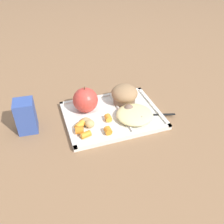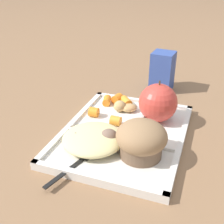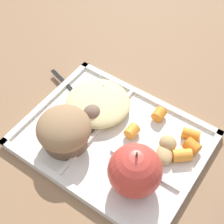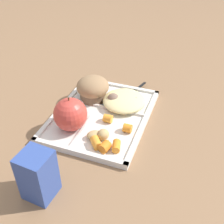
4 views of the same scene
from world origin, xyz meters
TOP-DOWN VIEW (x-y plane):
  - ground at (0.00, 0.00)m, footprint 6.00×6.00m
  - lunch_tray at (-0.00, 0.00)m, footprint 0.33×0.26m
  - green_apple at (-0.08, 0.05)m, footprint 0.09×0.09m
  - bran_muffin at (0.07, 0.05)m, footprint 0.10×0.10m
  - carrot_slice_back at (-0.12, -0.08)m, footprint 0.04×0.03m
  - carrot_slice_small at (-0.02, -0.03)m, footprint 0.02×0.02m
  - carrot_slice_center at (-0.12, -0.03)m, footprint 0.04×0.04m
  - carrot_slice_large at (-0.05, -0.09)m, footprint 0.02×0.02m
  - carrot_slice_edge at (-0.13, -0.06)m, footprint 0.03×0.03m
  - potato_chunk_small at (-0.10, -0.02)m, footprint 0.05×0.05m
  - potato_chunk_browned at (-0.09, -0.04)m, footprint 0.04×0.03m
  - egg_noodle_pile at (0.07, -0.04)m, footprint 0.13×0.13m
  - meatball_center at (0.06, -0.01)m, footprint 0.04×0.04m
  - meatball_front at (0.08, -0.07)m, footprint 0.03×0.03m
  - plastic_fork at (0.12, -0.05)m, footprint 0.15×0.06m
  - milk_carton at (-0.28, 0.02)m, footprint 0.07×0.07m

SIDE VIEW (x-z plane):
  - ground at x=0.00m, z-range 0.00..0.00m
  - lunch_tray at x=0.00m, z-range 0.00..0.02m
  - plastic_fork at x=0.12m, z-range 0.01..0.01m
  - potato_chunk_small at x=-0.10m, z-range 0.01..0.03m
  - carrot_slice_back at x=-0.12m, z-range 0.01..0.03m
  - carrot_slice_small at x=-0.02m, z-range 0.01..0.03m
  - carrot_slice_center at x=-0.12m, z-range 0.01..0.03m
  - carrot_slice_large at x=-0.05m, z-range 0.01..0.03m
  - carrot_slice_edge at x=-0.13m, z-range 0.01..0.04m
  - potato_chunk_browned at x=-0.09m, z-range 0.01..0.04m
  - meatball_front at x=0.08m, z-range 0.01..0.04m
  - egg_noodle_pile at x=0.07m, z-range 0.01..0.04m
  - meatball_center at x=0.06m, z-range 0.01..0.05m
  - bran_muffin at x=0.07m, z-range 0.01..0.08m
  - green_apple at x=-0.08m, z-range 0.01..0.10m
  - milk_carton at x=-0.28m, z-range 0.00..0.11m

